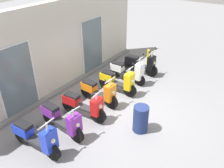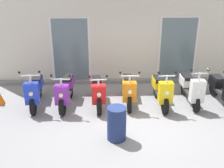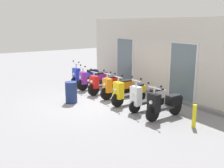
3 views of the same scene
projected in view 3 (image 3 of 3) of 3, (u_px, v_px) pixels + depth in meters
The scene contains 12 objects.
ground_plane at pixel (95, 102), 10.22m from camera, with size 40.00×40.00×0.00m, color gray.
storefront_facade at pixel (153, 57), 11.47m from camera, with size 9.22×0.50×3.22m.
scooter_blue at pixel (85, 76), 12.87m from camera, with size 0.58×1.60×1.26m.
scooter_purple at pixel (94, 79), 12.14m from camera, with size 0.56×1.67×1.17m.
scooter_red at pixel (104, 83), 11.40m from camera, with size 0.53×1.64×1.14m.
scooter_orange at pixel (117, 87), 10.71m from camera, with size 0.58×1.58×1.19m.
scooter_yellow at pixel (129, 92), 9.85m from camera, with size 0.52×1.59×1.24m.
scooter_white at pixel (147, 97), 9.17m from camera, with size 0.53×1.60×1.27m.
scooter_black at pixel (164, 104), 8.39m from camera, with size 0.62×1.59×1.22m.
trash_bin at pixel (71, 92), 10.07m from camera, with size 0.45×0.45×0.83m, color navy.
traffic_cone at pixel (78, 76), 13.93m from camera, with size 0.32×0.32×0.52m, color orange.
curb_bollard at pixel (194, 116), 7.67m from camera, with size 0.12×0.12×0.70m, color yellow.
Camera 3 is at (8.51, -4.90, 3.00)m, focal length 42.00 mm.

